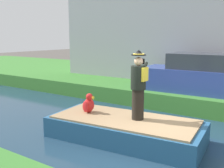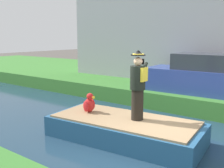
{
  "view_description": "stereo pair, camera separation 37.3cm",
  "coord_description": "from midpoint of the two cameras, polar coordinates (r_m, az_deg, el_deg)",
  "views": [
    {
      "loc": [
        -5.97,
        -2.54,
        2.91
      ],
      "look_at": [
        0.01,
        1.46,
        1.61
      ],
      "focal_mm": 42.68,
      "sensor_mm": 36.0,
      "label": 1
    },
    {
      "loc": [
        -5.75,
        -2.84,
        2.91
      ],
      "look_at": [
        0.01,
        1.46,
        1.61
      ],
      "focal_mm": 42.68,
      "sensor_mm": 36.0,
      "label": 2
    }
  ],
  "objects": [
    {
      "name": "parked_car_blue",
      "position": [
        10.87,
        19.26,
        1.58
      ],
      "size": [
        1.8,
        4.04,
        1.5
      ],
      "color": "#2D4293",
      "rests_on": "grass_bank_far"
    },
    {
      "name": "canal_water",
      "position": [
        7.05,
        11.36,
        -13.89
      ],
      "size": [
        6.2,
        48.0,
        0.1
      ],
      "primitive_type": "cube",
      "color": "#1E384C",
      "rests_on": "ground"
    },
    {
      "name": "person_pirate",
      "position": [
        7.0,
        7.1,
        -0.32
      ],
      "size": [
        0.61,
        0.42,
        1.85
      ],
      "rotation": [
        0.0,
        0.0,
        0.26
      ],
      "color": "black",
      "rests_on": "boat"
    },
    {
      "name": "boat",
      "position": [
        7.38,
        4.06,
        -9.64
      ],
      "size": [
        2.18,
        4.35,
        0.61
      ],
      "color": "#23517A",
      "rests_on": "canal_water"
    },
    {
      "name": "ground_plane",
      "position": [
        7.07,
        11.34,
        -14.26
      ],
      "size": [
        80.0,
        80.0,
        0.0
      ],
      "primitive_type": "plane",
      "color": "#4C4742"
    },
    {
      "name": "parrot_plush",
      "position": [
        7.8,
        -3.52,
        -4.28
      ],
      "size": [
        0.36,
        0.35,
        0.57
      ],
      "color": "red",
      "rests_on": "boat"
    }
  ]
}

